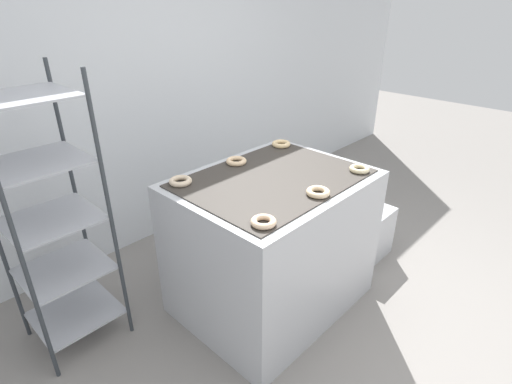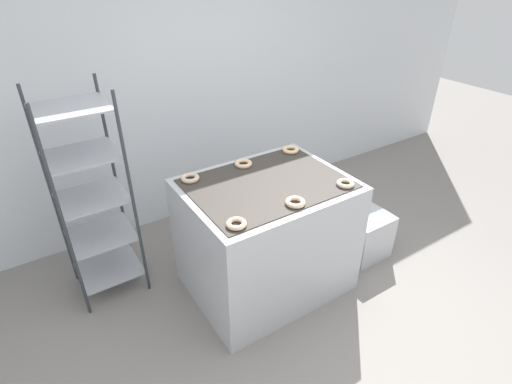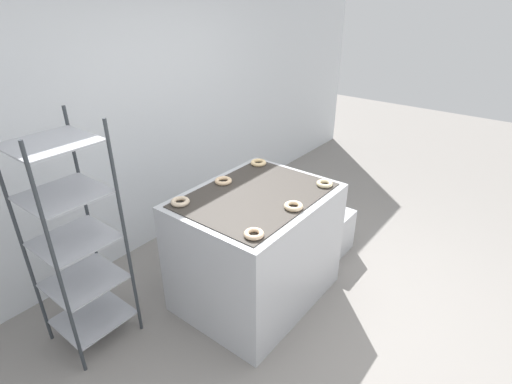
{
  "view_description": "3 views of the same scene",
  "coord_description": "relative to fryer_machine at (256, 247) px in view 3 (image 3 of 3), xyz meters",
  "views": [
    {
      "loc": [
        -1.71,
        -0.76,
        2.0
      ],
      "look_at": [
        0.0,
        0.87,
        0.82
      ],
      "focal_mm": 28.0,
      "sensor_mm": 36.0,
      "label": 1
    },
    {
      "loc": [
        -1.44,
        -1.36,
        2.42
      ],
      "look_at": [
        0.0,
        0.87,
        0.82
      ],
      "focal_mm": 28.0,
      "sensor_mm": 36.0,
      "label": 2
    },
    {
      "loc": [
        -2.12,
        -0.93,
        2.37
      ],
      "look_at": [
        0.0,
        0.72,
        0.99
      ],
      "focal_mm": 28.0,
      "sensor_mm": 36.0,
      "label": 3
    }
  ],
  "objects": [
    {
      "name": "ground_plane",
      "position": [
        -0.0,
        -0.72,
        -0.49
      ],
      "size": [
        14.0,
        14.0,
        0.0
      ],
      "primitive_type": "plane",
      "color": "gray"
    },
    {
      "name": "wall_back",
      "position": [
        -0.0,
        1.4,
        0.91
      ],
      "size": [
        8.0,
        0.05,
        2.8
      ],
      "color": "silver",
      "rests_on": "ground_plane"
    },
    {
      "name": "fryer_machine",
      "position": [
        0.0,
        0.0,
        0.0
      ],
      "size": [
        1.21,
        0.94,
        0.97
      ],
      "color": "#B7BABF",
      "rests_on": "ground_plane"
    },
    {
      "name": "baking_rack_cart",
      "position": [
        -1.1,
        0.69,
        0.37
      ],
      "size": [
        0.5,
        0.48,
        1.69
      ],
      "color": "#33383D",
      "rests_on": "ground_plane"
    },
    {
      "name": "glaze_bin",
      "position": [
        0.97,
        -0.18,
        -0.27
      ],
      "size": [
        0.39,
        0.35,
        0.43
      ],
      "color": "#B7BABF",
      "rests_on": "ground_plane"
    },
    {
      "name": "donut_near_left",
      "position": [
        -0.46,
        -0.34,
        0.5
      ],
      "size": [
        0.13,
        0.13,
        0.03
      ],
      "primitive_type": "torus",
      "color": "beige",
      "rests_on": "fryer_machine"
    },
    {
      "name": "donut_near_center",
      "position": [
        -0.01,
        -0.34,
        0.51
      ],
      "size": [
        0.14,
        0.14,
        0.03
      ],
      "primitive_type": "torus",
      "color": "beige",
      "rests_on": "fryer_machine"
    },
    {
      "name": "donut_near_right",
      "position": [
        0.45,
        -0.34,
        0.5
      ],
      "size": [
        0.13,
        0.13,
        0.03
      ],
      "primitive_type": "torus",
      "color": "beige",
      "rests_on": "fryer_machine"
    },
    {
      "name": "donut_far_left",
      "position": [
        -0.45,
        0.34,
        0.51
      ],
      "size": [
        0.14,
        0.14,
        0.03
      ],
      "primitive_type": "torus",
      "color": "beige",
      "rests_on": "fryer_machine"
    },
    {
      "name": "donut_far_center",
      "position": [
        0.0,
        0.33,
        0.5
      ],
      "size": [
        0.14,
        0.14,
        0.03
      ],
      "primitive_type": "torus",
      "color": "beige",
      "rests_on": "fryer_machine"
    },
    {
      "name": "donut_far_right",
      "position": [
        0.47,
        0.34,
        0.51
      ],
      "size": [
        0.14,
        0.14,
        0.03
      ],
      "primitive_type": "torus",
      "color": "beige",
      "rests_on": "fryer_machine"
    }
  ]
}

